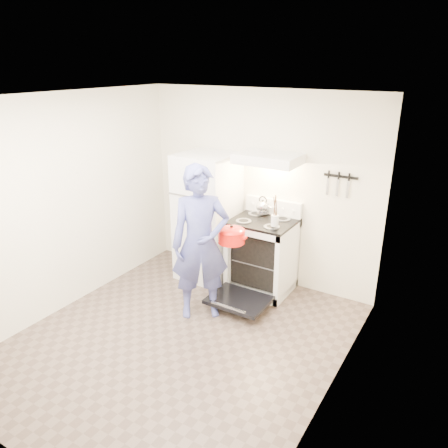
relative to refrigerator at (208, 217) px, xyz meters
The scene contains 15 objects.
floor 1.78m from the refrigerator, 68.20° to the right, with size 3.60×3.60×0.00m, color brown.
back_wall 0.79m from the refrigerator, 31.11° to the left, with size 3.20×0.02×2.50m, color beige.
refrigerator is the anchor object (origin of this frame).
stove_body 0.90m from the refrigerator, ahead, with size 0.76×0.65×0.92m, color white.
cooktop 0.81m from the refrigerator, ahead, with size 0.76×0.65×0.03m, color black.
backsplash 0.89m from the refrigerator, 20.94° to the left, with size 0.76×0.07×0.20m, color white.
oven_door 1.23m from the refrigerator, 35.13° to the right, with size 0.70×0.54×0.04m, color black.
oven_rack 0.91m from the refrigerator, ahead, with size 0.60×0.52×0.01m, color slate.
range_hood 1.19m from the refrigerator, ahead, with size 0.76×0.50×0.12m, color white.
knife_strip 1.81m from the refrigerator, 11.61° to the left, with size 0.40×0.02×0.03m, color black.
pizza_stone 0.83m from the refrigerator, ahead, with size 0.30×0.30×0.02m, color #91694A.
tea_kettle 0.77m from the refrigerator, 15.43° to the left, with size 0.21×0.17×0.25m, color #B4B4B9, non-canonical shape.
utensil_jar 1.07m from the refrigerator, ahead, with size 0.09×0.09×0.13m, color silver.
person 0.99m from the refrigerator, 61.20° to the right, with size 0.65×0.43×1.79m, color navy.
dutch_oven 0.95m from the refrigerator, 40.07° to the right, with size 0.38×0.31×0.24m, color red, non-canonical shape.
Camera 1 is at (2.45, -3.10, 2.81)m, focal length 35.00 mm.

